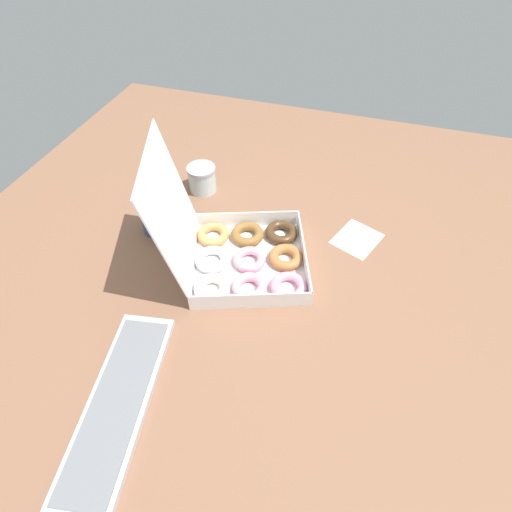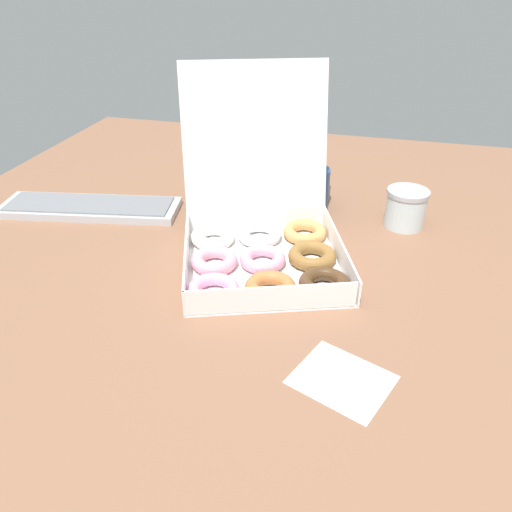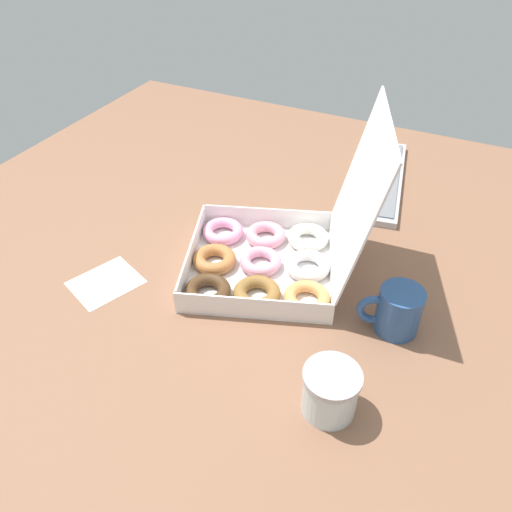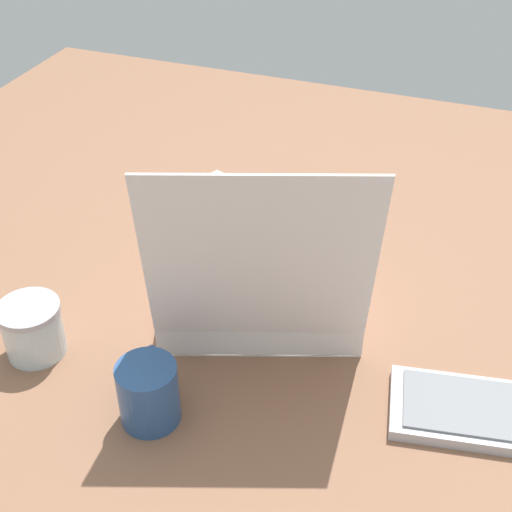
{
  "view_description": "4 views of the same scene",
  "coord_description": "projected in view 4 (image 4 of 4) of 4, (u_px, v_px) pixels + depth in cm",
  "views": [
    {
      "loc": [
        -76.85,
        -25.05,
        84.65
      ],
      "look_at": [
        -5.4,
        -2.78,
        4.1
      ],
      "focal_mm": 28.0,
      "sensor_mm": 36.0,
      "label": 1
    },
    {
      "loc": [
        15.1,
        -84.44,
        54.78
      ],
      "look_at": [
        -5.78,
        -3.36,
        3.86
      ],
      "focal_mm": 35.0,
      "sensor_mm": 36.0,
      "label": 2
    },
    {
      "loc": [
        71.51,
        35.03,
        72.84
      ],
      "look_at": [
        -3.38,
        -1.02,
        4.37
      ],
      "focal_mm": 35.0,
      "sensor_mm": 36.0,
      "label": 3
    },
    {
      "loc": [
        -36.9,
        88.46,
        77.98
      ],
      "look_at": [
        -3.25,
        -3.14,
        5.43
      ],
      "focal_mm": 50.0,
      "sensor_mm": 36.0,
      "label": 4
    }
  ],
  "objects": [
    {
      "name": "ground_plane",
      "position": [
        232.0,
        292.0,
        1.24
      ],
      "size": [
        180.0,
        180.0,
        2.0
      ],
      "primitive_type": "cube",
      "color": "#885D44"
    },
    {
      "name": "donut_box",
      "position": [
        259.0,
        282.0,
        1.18
      ],
      "size": [
        42.56,
        46.79,
        36.25
      ],
      "color": "white",
      "rests_on": "ground_plane"
    },
    {
      "name": "coffee_mug",
      "position": [
        147.0,
        390.0,
        0.98
      ],
      "size": [
        8.43,
        11.97,
        9.57
      ],
      "color": "#2D538C",
      "rests_on": "ground_plane"
    },
    {
      "name": "glass_jar",
      "position": [
        33.0,
        329.0,
        1.08
      ],
      "size": [
        9.56,
        9.56,
        8.93
      ],
      "color": "silver",
      "rests_on": "ground_plane"
    },
    {
      "name": "paper_napkin",
      "position": [
        220.0,
        191.0,
        1.49
      ],
      "size": [
        17.08,
        15.96,
        0.15
      ],
      "primitive_type": "cube",
      "rotation": [
        0.0,
        0.0,
        -0.39
      ],
      "color": "white",
      "rests_on": "ground_plane"
    }
  ]
}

